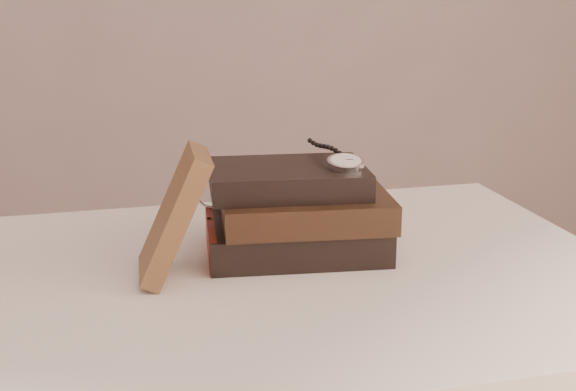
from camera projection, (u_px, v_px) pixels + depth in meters
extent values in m
cube|color=silver|center=(209.00, 292.00, 0.91)|extent=(1.00, 0.60, 0.04)
cube|color=white|center=(211.00, 339.00, 0.92)|extent=(0.88, 0.49, 0.08)
cube|color=black|center=(296.00, 236.00, 0.97)|extent=(0.24, 0.17, 0.04)
cube|color=beige|center=(298.00, 236.00, 0.98)|extent=(0.23, 0.16, 0.03)
cube|color=gold|center=(210.00, 234.00, 0.98)|extent=(0.01, 0.01, 0.04)
cube|color=#671209|center=(211.00, 240.00, 0.96)|extent=(0.02, 0.14, 0.04)
cube|color=black|center=(305.00, 208.00, 0.96)|extent=(0.22, 0.16, 0.04)
cube|color=beige|center=(308.00, 208.00, 0.96)|extent=(0.21, 0.15, 0.03)
cube|color=gold|center=(224.00, 206.00, 0.97)|extent=(0.01, 0.01, 0.04)
cube|color=black|center=(288.00, 179.00, 0.96)|extent=(0.21, 0.15, 0.03)
cube|color=beige|center=(290.00, 179.00, 0.96)|extent=(0.20, 0.14, 0.03)
cube|color=gold|center=(212.00, 177.00, 0.97)|extent=(0.01, 0.01, 0.03)
cube|color=#482E1B|center=(174.00, 215.00, 0.88)|extent=(0.09, 0.10, 0.15)
cylinder|color=silver|center=(346.00, 164.00, 0.94)|extent=(0.05, 0.05, 0.02)
cylinder|color=white|center=(346.00, 160.00, 0.94)|extent=(0.04, 0.04, 0.01)
torus|color=silver|center=(346.00, 161.00, 0.94)|extent=(0.05, 0.05, 0.01)
cylinder|color=silver|center=(341.00, 159.00, 0.97)|extent=(0.01, 0.01, 0.01)
cube|color=black|center=(345.00, 159.00, 0.95)|extent=(0.00, 0.01, 0.00)
cube|color=black|center=(350.00, 160.00, 0.94)|extent=(0.01, 0.00, 0.00)
sphere|color=black|center=(340.00, 153.00, 0.97)|extent=(0.01, 0.01, 0.01)
sphere|color=black|center=(336.00, 151.00, 0.98)|extent=(0.01, 0.01, 0.01)
sphere|color=black|center=(332.00, 148.00, 0.99)|extent=(0.01, 0.01, 0.01)
sphere|color=black|center=(328.00, 147.00, 1.00)|extent=(0.01, 0.01, 0.01)
sphere|color=black|center=(324.00, 146.00, 1.01)|extent=(0.01, 0.01, 0.01)
sphere|color=black|center=(320.00, 146.00, 1.02)|extent=(0.01, 0.01, 0.01)
sphere|color=black|center=(317.00, 145.00, 1.03)|extent=(0.01, 0.01, 0.01)
sphere|color=black|center=(313.00, 143.00, 1.04)|extent=(0.01, 0.01, 0.01)
sphere|color=black|center=(310.00, 141.00, 1.05)|extent=(0.01, 0.01, 0.01)
torus|color=silver|center=(212.00, 192.00, 1.02)|extent=(0.05, 0.02, 0.04)
torus|color=silver|center=(248.00, 191.00, 1.02)|extent=(0.05, 0.02, 0.04)
cylinder|color=silver|center=(230.00, 189.00, 1.02)|extent=(0.01, 0.00, 0.00)
cylinder|color=silver|center=(196.00, 186.00, 1.06)|extent=(0.01, 0.10, 0.02)
cylinder|color=silver|center=(259.00, 184.00, 1.07)|extent=(0.01, 0.10, 0.02)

